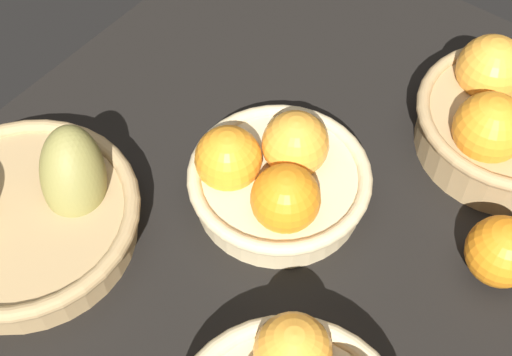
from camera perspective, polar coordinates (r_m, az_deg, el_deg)
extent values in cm
cube|color=black|center=(83.50, 2.55, -1.73)|extent=(84.00, 72.00, 3.00)
cylinder|color=tan|center=(80.97, -17.79, -3.49)|extent=(23.50, 23.50, 4.47)
torus|color=tan|center=(79.19, -18.18, -2.60)|extent=(25.25, 25.25, 1.75)
ellipsoid|color=olive|center=(78.16, -14.23, 0.12)|extent=(13.25, 12.65, 13.30)
cylinder|color=tan|center=(89.10, 19.34, 3.62)|extent=(20.92, 20.92, 5.87)
sphere|color=#F49E33|center=(88.74, 18.08, 8.20)|extent=(8.04, 8.04, 8.04)
sphere|color=orange|center=(82.33, 17.98, 3.77)|extent=(8.04, 8.04, 8.04)
cylinder|color=#D3BC8C|center=(80.21, 1.84, -0.67)|extent=(18.73, 18.73, 4.07)
torus|color=#D3BC8C|center=(78.57, 1.87, 0.20)|extent=(20.31, 20.31, 1.58)
sphere|color=#F49E33|center=(78.58, 3.13, 2.69)|extent=(7.42, 7.42, 7.42)
sphere|color=orange|center=(74.80, 2.35, -1.65)|extent=(7.42, 7.42, 7.42)
sphere|color=orange|center=(78.37, -2.21, 1.52)|extent=(7.42, 7.42, 7.42)
sphere|color=#F49E33|center=(65.24, 2.93, -13.57)|extent=(7.07, 7.07, 7.07)
sphere|color=orange|center=(77.71, 18.87, -5.52)|extent=(7.48, 7.48, 7.48)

